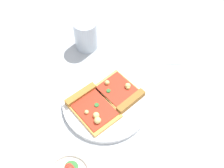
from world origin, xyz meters
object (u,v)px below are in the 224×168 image
plate (106,103)px  paper_napkin (173,52)px  pizza_slice_near (91,107)px  pizza_slice_far (121,93)px  soda_glass (86,35)px

plate → paper_napkin: (0.13, -0.27, -0.01)m
pizza_slice_near → pizza_slice_far: 0.10m
plate → pizza_slice_near: size_ratio=1.51×
pizza_slice_far → soda_glass: soda_glass is taller
paper_napkin → pizza_slice_far: bearing=117.5°
soda_glass → pizza_slice_near: bearing=168.5°
pizza_slice_near → plate: bearing=-79.5°
plate → pizza_slice_far: bearing=-76.7°
pizza_slice_near → paper_napkin: bearing=-66.9°
plate → soda_glass: size_ratio=2.38×
pizza_slice_far → paper_napkin: bearing=-62.5°
pizza_slice_near → pizza_slice_far: size_ratio=1.09×
plate → pizza_slice_far: pizza_slice_far is taller
pizza_slice_far → paper_napkin: size_ratio=1.11×
soda_glass → paper_napkin: 0.29m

